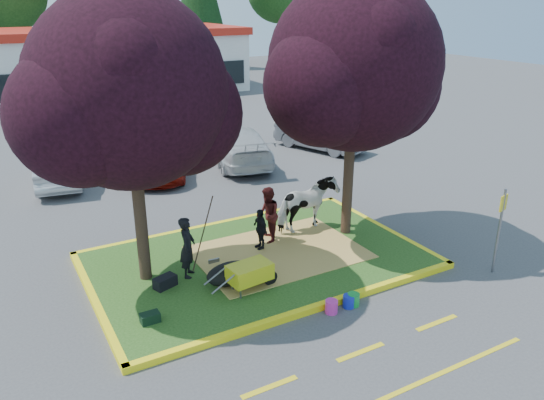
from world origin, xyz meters
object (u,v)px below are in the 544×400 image
bucket_green (353,300)px  cow (307,205)px  wheelbarrow (250,272)px  bucket_pink (331,307)px  bucket_blue (349,301)px  car_silver (59,165)px  calf (231,273)px  handler (187,247)px  sign_post (500,223)px

bucket_green → cow: bearing=72.9°
wheelbarrow → bucket_pink: wheelbarrow is taller
bucket_blue → car_silver: (-4.14, 11.86, 0.56)m
bucket_green → bucket_pink: (-0.59, 0.00, 0.00)m
bucket_green → bucket_blue: bearing=180.0°
bucket_pink → bucket_blue: size_ratio=1.04×
cow → car_silver: cow is taller
calf → bucket_pink: 2.44m
handler → car_silver: handler is taller
wheelbarrow → car_silver: (-2.47, 10.40, 0.10)m
wheelbarrow → car_silver: car_silver is taller
calf → sign_post: (5.98, -2.41, 0.91)m
bucket_blue → car_silver: 12.57m
cow → bucket_green: bearing=155.2°
bucket_pink → handler: bearing=127.9°
sign_post → bucket_blue: bearing=160.8°
handler → wheelbarrow: bearing=-111.9°
cow → calf: bearing=110.7°
sign_post → wheelbarrow: bearing=148.8°
cow → calf: cow is taller
bucket_blue → cow: bearing=71.1°
handler → bucket_pink: bearing=-110.0°
wheelbarrow → car_silver: bearing=96.8°
sign_post → bucket_pink: (-4.53, 0.46, -1.18)m
calf → handler: size_ratio=0.81×
wheelbarrow → bucket_blue: size_ratio=6.21×
wheelbarrow → bucket_pink: (1.21, -1.46, -0.46)m
cow → bucket_green: 3.90m
calf → bucket_pink: bearing=-43.4°
sign_post → bucket_pink: sign_post is taller
wheelbarrow → handler: bearing=119.4°
cow → wheelbarrow: bearing=119.2°
bucket_green → car_silver: size_ratio=0.07×
calf → handler: (-0.72, 0.84, 0.49)m
sign_post → bucket_pink: 4.70m
bucket_green → bucket_pink: size_ratio=0.98×
bucket_green → wheelbarrow: bearing=140.9°
handler → car_silver: (-1.50, 9.07, -0.20)m
bucket_green → calf: bearing=136.4°
bucket_green → car_silver: bearing=109.8°
calf → handler: handler is taller
wheelbarrow → bucket_blue: (1.67, -1.46, -0.46)m
calf → bucket_pink: (1.45, -1.95, -0.26)m
sign_post → bucket_green: size_ratio=7.58×
handler → sign_post: bearing=-83.8°
car_silver → wheelbarrow: bearing=113.0°
cow → car_silver: 9.82m
cow → bucket_blue: 3.94m
handler → cow: bearing=-45.3°
wheelbarrow → car_silver: 10.69m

